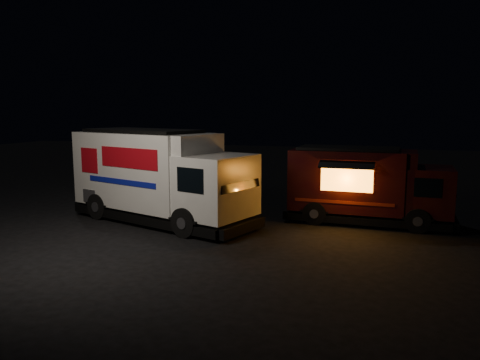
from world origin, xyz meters
name	(u,v)px	position (x,y,z in m)	size (l,w,h in m)	color
ground	(189,236)	(0.00, 0.00, 0.00)	(80.00, 80.00, 0.00)	black
white_truck	(162,176)	(-1.79, 1.57, 1.76)	(7.75, 2.64, 3.51)	silver
red_truck	(369,185)	(5.72, 3.81, 1.43)	(6.16, 2.27, 2.87)	#351109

